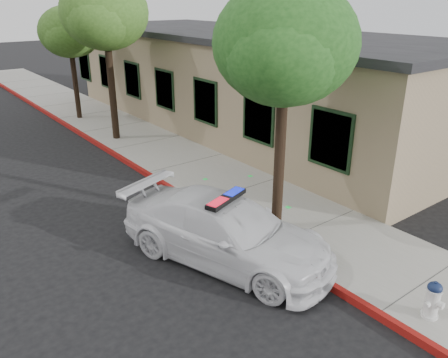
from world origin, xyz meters
TOP-DOWN VIEW (x-y plane):
  - ground at (0.00, 0.00)m, footprint 120.00×120.00m
  - sidewalk at (1.60, 3.00)m, footprint 3.20×60.00m
  - red_curb at (0.06, 3.00)m, footprint 0.14×60.00m
  - clapboard_building at (6.69, 9.00)m, footprint 7.30×20.89m
  - police_car at (-0.95, 0.38)m, footprint 3.60×5.45m
  - fire_hydrant at (0.69, -3.62)m, footprint 0.42×0.37m
  - street_tree_near at (0.85, 0.60)m, footprint 3.32×3.21m
  - street_tree_mid at (0.95, 10.36)m, footprint 3.31×3.45m
  - street_tree_far at (1.01, 14.52)m, footprint 2.79×2.77m

SIDE VIEW (x-z plane):
  - ground at x=0.00m, z-range 0.00..0.00m
  - sidewalk at x=1.60m, z-range 0.00..0.15m
  - red_curb at x=0.06m, z-range 0.00..0.16m
  - fire_hydrant at x=0.69m, z-range 0.15..0.90m
  - police_car at x=-0.95m, z-range -0.06..1.53m
  - clapboard_building at x=6.69m, z-range 0.01..4.25m
  - street_tree_far at x=1.01m, z-range 1.44..6.57m
  - street_tree_near at x=0.85m, z-range 1.59..7.46m
  - street_tree_mid at x=0.95m, z-range 1.76..8.08m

